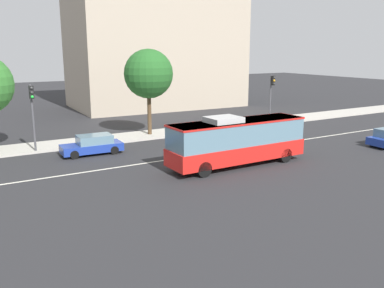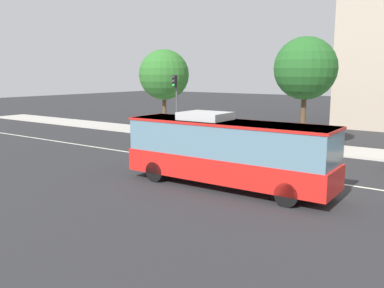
{
  "view_description": "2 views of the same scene",
  "coord_description": "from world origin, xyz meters",
  "px_view_note": "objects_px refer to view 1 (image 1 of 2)",
  "views": [
    {
      "loc": [
        -18.06,
        -25.78,
        7.81
      ],
      "look_at": [
        -4.3,
        -2.43,
        1.59
      ],
      "focal_mm": 38.93,
      "sensor_mm": 36.0,
      "label": 1
    },
    {
      "loc": [
        7.97,
        -19.67,
        5.23
      ],
      "look_at": [
        -4.08,
        -2.73,
        1.66
      ],
      "focal_mm": 38.2,
      "sensor_mm": 36.0,
      "label": 2
    }
  ],
  "objects_px": {
    "sedan_beige": "(251,126)",
    "traffic_light_mid_block": "(272,91)",
    "sedan_blue_ahead": "(93,145)",
    "street_tree_kerbside_centre": "(148,74)",
    "transit_bus": "(237,140)",
    "traffic_light_near_corner": "(32,107)"
  },
  "relations": [
    {
      "from": "traffic_light_mid_block",
      "to": "street_tree_kerbside_centre",
      "type": "bearing_deg",
      "value": -101.89
    },
    {
      "from": "sedan_blue_ahead",
      "to": "traffic_light_mid_block",
      "type": "bearing_deg",
      "value": -170.79
    },
    {
      "from": "sedan_beige",
      "to": "street_tree_kerbside_centre",
      "type": "relative_size",
      "value": 0.59
    },
    {
      "from": "sedan_beige",
      "to": "traffic_light_mid_block",
      "type": "bearing_deg",
      "value": -150.62
    },
    {
      "from": "sedan_beige",
      "to": "sedan_blue_ahead",
      "type": "relative_size",
      "value": 1.0
    },
    {
      "from": "traffic_light_near_corner",
      "to": "street_tree_kerbside_centre",
      "type": "relative_size",
      "value": 0.66
    },
    {
      "from": "sedan_blue_ahead",
      "to": "street_tree_kerbside_centre",
      "type": "distance_m",
      "value": 9.23
    },
    {
      "from": "traffic_light_near_corner",
      "to": "street_tree_kerbside_centre",
      "type": "height_order",
      "value": "street_tree_kerbside_centre"
    },
    {
      "from": "sedan_blue_ahead",
      "to": "traffic_light_near_corner",
      "type": "height_order",
      "value": "traffic_light_near_corner"
    },
    {
      "from": "transit_bus",
      "to": "sedan_blue_ahead",
      "type": "relative_size",
      "value": 2.2
    },
    {
      "from": "sedan_beige",
      "to": "sedan_blue_ahead",
      "type": "distance_m",
      "value": 15.37
    },
    {
      "from": "sedan_blue_ahead",
      "to": "street_tree_kerbside_centre",
      "type": "relative_size",
      "value": 0.58
    },
    {
      "from": "traffic_light_near_corner",
      "to": "transit_bus",
      "type": "bearing_deg",
      "value": 45.66
    },
    {
      "from": "transit_bus",
      "to": "traffic_light_near_corner",
      "type": "xyz_separation_m",
      "value": [
        -11.18,
        10.65,
        1.75
      ]
    },
    {
      "from": "traffic_light_mid_block",
      "to": "transit_bus",
      "type": "bearing_deg",
      "value": -53.66
    },
    {
      "from": "transit_bus",
      "to": "sedan_blue_ahead",
      "type": "bearing_deg",
      "value": 132.58
    },
    {
      "from": "transit_bus",
      "to": "traffic_light_near_corner",
      "type": "bearing_deg",
      "value": 135.8
    },
    {
      "from": "transit_bus",
      "to": "sedan_beige",
      "type": "relative_size",
      "value": 2.19
    },
    {
      "from": "sedan_beige",
      "to": "street_tree_kerbside_centre",
      "type": "distance_m",
      "value": 10.7
    },
    {
      "from": "sedan_beige",
      "to": "traffic_light_mid_block",
      "type": "xyz_separation_m",
      "value": [
        4.28,
        2.16,
        2.84
      ]
    },
    {
      "from": "sedan_blue_ahead",
      "to": "traffic_light_mid_block",
      "type": "distance_m",
      "value": 20.01
    },
    {
      "from": "sedan_blue_ahead",
      "to": "traffic_light_near_corner",
      "type": "distance_m",
      "value": 5.31
    }
  ]
}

